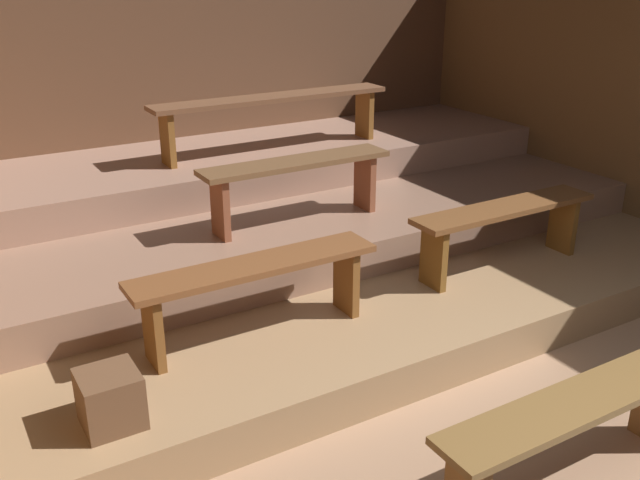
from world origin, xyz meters
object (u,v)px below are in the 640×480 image
object	(u,v)px
bench_lower_left	(256,280)
bench_lower_right	(504,220)
bench_floor_center	(574,419)
wooden_crate_lower	(110,399)
bench_middle_center	(296,175)
bench_upper_center	(273,106)

from	to	relation	value
bench_lower_left	bench_lower_right	xyz separation A→B (m)	(1.91, 0.00, 0.00)
bench_floor_center	wooden_crate_lower	distance (m)	2.15
bench_floor_center	bench_lower_right	world-z (taller)	bench_lower_right
bench_floor_center	bench_lower_right	distance (m)	1.94
bench_middle_center	bench_lower_right	bearing A→B (deg)	-39.89
bench_lower_left	wooden_crate_lower	distance (m)	1.07
bench_lower_right	bench_middle_center	bearing A→B (deg)	140.11
bench_lower_left	wooden_crate_lower	size ratio (longest dim) A/B	5.35
bench_floor_center	bench_middle_center	size ratio (longest dim) A/B	1.06
bench_floor_center	bench_upper_center	bearing A→B (deg)	85.12
bench_lower_right	bench_middle_center	world-z (taller)	bench_middle_center
bench_floor_center	bench_lower_left	xyz separation A→B (m)	(-0.83, 1.59, 0.26)
bench_middle_center	bench_upper_center	xyz separation A→B (m)	(0.35, 1.02, 0.28)
bench_floor_center	wooden_crate_lower	bearing A→B (deg)	146.44
bench_lower_left	bench_middle_center	world-z (taller)	bench_middle_center
wooden_crate_lower	bench_floor_center	bearing A→B (deg)	-33.56
bench_upper_center	bench_middle_center	bearing A→B (deg)	-108.66
bench_floor_center	bench_middle_center	world-z (taller)	bench_middle_center
bench_floor_center	wooden_crate_lower	xyz separation A→B (m)	(-1.79, 1.19, 0.04)
bench_middle_center	wooden_crate_lower	size ratio (longest dim) A/B	5.21
bench_floor_center	bench_lower_right	size ratio (longest dim) A/B	1.03
bench_lower_left	wooden_crate_lower	world-z (taller)	bench_lower_left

